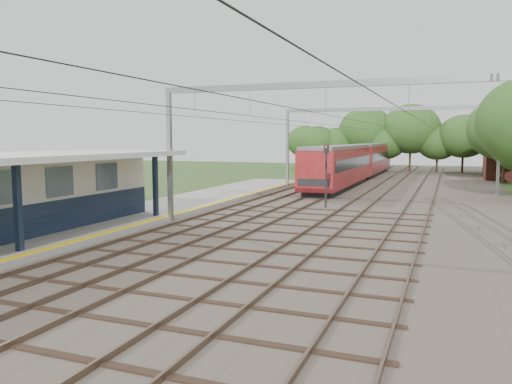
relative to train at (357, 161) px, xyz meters
The scene contains 9 objects.
ground 44.79m from the train, 89.36° to the right, with size 160.00×160.00×0.00m, color #2D4C1E.
ballast_bed 15.55m from the train, 73.02° to the right, with size 18.00×90.00×0.10m, color #473D33.
platform 31.59m from the train, 102.83° to the right, with size 5.00×52.00×0.35m, color gray.
yellow_stripe 31.15m from the train, 98.78° to the right, with size 0.45×52.00×0.01m, color yellow.
rail_tracks 15.00m from the train, 82.27° to the right, with size 11.80×88.00×0.15m.
catenary_system 20.14m from the train, 78.70° to the right, with size 17.22×88.00×7.00m.
tree_band 13.42m from the train, 70.67° to the left, with size 31.72×30.88×8.82m.
train is the anchor object (origin of this frame).
signal_post 21.77m from the train, 85.12° to the right, with size 0.31×0.29×4.00m.
Camera 1 is at (8.56, -7.45, 4.40)m, focal length 35.00 mm.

